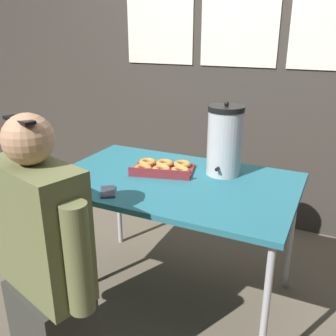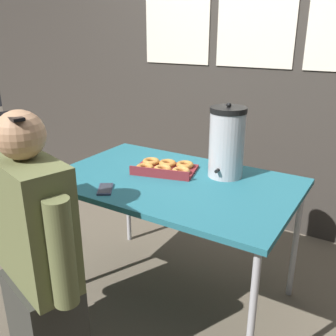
% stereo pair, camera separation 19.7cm
% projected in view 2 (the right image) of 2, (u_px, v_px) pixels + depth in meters
% --- Properties ---
extents(ground_plane, '(12.00, 12.00, 0.00)m').
position_uv_depth(ground_plane, '(172.00, 293.00, 2.24)').
color(ground_plane, brown).
extents(back_wall, '(6.00, 0.11, 2.51)m').
position_uv_depth(back_wall, '(255.00, 62.00, 2.73)').
color(back_wall, '#38332D').
rests_on(back_wall, ground).
extents(folding_table, '(1.28, 0.81, 0.73)m').
position_uv_depth(folding_table, '(173.00, 188.00, 2.00)').
color(folding_table, '#236675').
rests_on(folding_table, ground).
extents(donut_box, '(0.38, 0.31, 0.05)m').
position_uv_depth(donut_box, '(165.00, 168.00, 2.09)').
color(donut_box, maroon).
rests_on(donut_box, folding_table).
extents(coffee_urn, '(0.19, 0.22, 0.40)m').
position_uv_depth(coffee_urn, '(227.00, 142.00, 1.97)').
color(coffee_urn, '#B7B7BC').
rests_on(coffee_urn, folding_table).
extents(cell_phone, '(0.13, 0.15, 0.01)m').
position_uv_depth(cell_phone, '(105.00, 189.00, 1.85)').
color(cell_phone, '#2D334C').
rests_on(cell_phone, folding_table).
extents(person_seated, '(0.59, 0.34, 1.20)m').
position_uv_depth(person_seated, '(37.00, 254.00, 1.63)').
color(person_seated, '#33332D').
rests_on(person_seated, ground).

